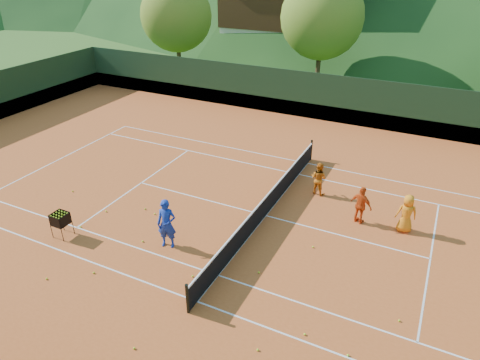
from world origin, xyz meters
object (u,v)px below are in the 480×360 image
at_px(coach, 167,224).
at_px(chalet_mid, 469,7).
at_px(student_b, 361,205).
at_px(tennis_net, 266,205).
at_px(student_a, 318,178).
at_px(ball_hopper, 60,219).
at_px(student_c, 406,213).

distance_m(coach, chalet_mid, 38.62).
height_order(student_b, tennis_net, student_b).
xyz_separation_m(tennis_net, chalet_mid, (6.00, 34.00, 4.47)).
bearing_deg(chalet_mid, coach, -102.71).
height_order(student_a, ball_hopper, student_a).
height_order(coach, chalet_mid, chalet_mid).
distance_m(student_a, student_b, 2.69).
xyz_separation_m(ball_hopper, chalet_mid, (12.44, 38.74, 4.22)).
bearing_deg(student_a, coach, 70.43).
relative_size(student_b, student_c, 1.02).
bearing_deg(ball_hopper, chalet_mid, 72.19).
bearing_deg(ball_hopper, student_b, 30.70).
distance_m(student_c, ball_hopper, 13.22).
distance_m(student_c, tennis_net, 5.46).
bearing_deg(tennis_net, ball_hopper, -143.68).
relative_size(coach, tennis_net, 0.16).
relative_size(student_a, tennis_net, 0.12).
bearing_deg(student_b, student_a, -13.68).
height_order(student_a, student_b, student_b).
distance_m(coach, ball_hopper, 4.19).
relative_size(student_a, ball_hopper, 1.51).
relative_size(student_a, student_b, 0.93).
bearing_deg(coach, student_a, 41.62).
xyz_separation_m(student_a, student_b, (2.21, -1.54, 0.05)).
distance_m(student_a, student_c, 4.13).
bearing_deg(chalet_mid, student_b, -94.24).
bearing_deg(chalet_mid, student_a, -98.44).
bearing_deg(tennis_net, student_a, 63.65).
distance_m(student_a, ball_hopper, 10.81).
height_order(ball_hopper, chalet_mid, chalet_mid).
xyz_separation_m(coach, student_a, (3.82, 6.22, -0.21)).
xyz_separation_m(student_b, ball_hopper, (-10.01, -5.94, -0.06)).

